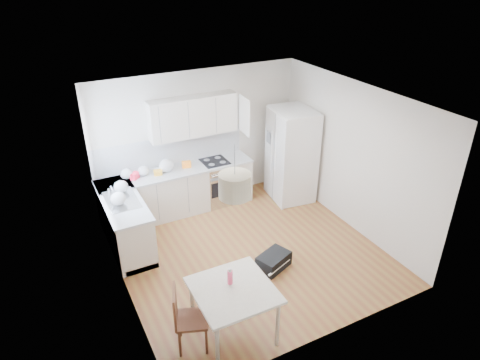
# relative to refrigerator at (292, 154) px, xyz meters

# --- Properties ---
(floor) EXTENTS (4.20, 4.20, 0.00)m
(floor) POSITION_rel_refrigerator_xyz_m (-1.71, -1.34, -0.95)
(floor) COLOR brown
(floor) RESTS_ON ground
(ceiling) EXTENTS (4.20, 4.20, 0.00)m
(ceiling) POSITION_rel_refrigerator_xyz_m (-1.71, -1.34, 1.75)
(ceiling) COLOR white
(ceiling) RESTS_ON wall_back
(wall_back) EXTENTS (4.20, 0.00, 4.20)m
(wall_back) POSITION_rel_refrigerator_xyz_m (-1.71, 0.76, 0.40)
(wall_back) COLOR beige
(wall_back) RESTS_ON floor
(wall_left) EXTENTS (0.00, 4.20, 4.20)m
(wall_left) POSITION_rel_refrigerator_xyz_m (-3.81, -1.34, 0.40)
(wall_left) COLOR beige
(wall_left) RESTS_ON floor
(wall_right) EXTENTS (0.00, 4.20, 4.20)m
(wall_right) POSITION_rel_refrigerator_xyz_m (0.39, -1.34, 0.40)
(wall_right) COLOR beige
(wall_right) RESTS_ON floor
(window_glassblock) EXTENTS (0.02, 1.00, 1.00)m
(window_glassblock) POSITION_rel_refrigerator_xyz_m (-3.80, -0.19, 0.80)
(window_glassblock) COLOR #BFE0F9
(window_glassblock) RESTS_ON wall_left
(cabinets_back) EXTENTS (3.00, 0.60, 0.88)m
(cabinets_back) POSITION_rel_refrigerator_xyz_m (-2.31, 0.46, -0.51)
(cabinets_back) COLOR silver
(cabinets_back) RESTS_ON floor
(cabinets_left) EXTENTS (0.60, 1.80, 0.88)m
(cabinets_left) POSITION_rel_refrigerator_xyz_m (-3.51, -0.14, -0.51)
(cabinets_left) COLOR silver
(cabinets_left) RESTS_ON floor
(counter_back) EXTENTS (3.02, 0.64, 0.04)m
(counter_back) POSITION_rel_refrigerator_xyz_m (-2.31, 0.46, -0.05)
(counter_back) COLOR #AFB2B4
(counter_back) RESTS_ON cabinets_back
(counter_left) EXTENTS (0.64, 1.82, 0.04)m
(counter_left) POSITION_rel_refrigerator_xyz_m (-3.51, -0.14, -0.05)
(counter_left) COLOR #AFB2B4
(counter_left) RESTS_ON cabinets_left
(backsplash_back) EXTENTS (3.00, 0.01, 0.58)m
(backsplash_back) POSITION_rel_refrigerator_xyz_m (-2.31, 0.76, 0.26)
(backsplash_back) COLOR silver
(backsplash_back) RESTS_ON wall_back
(backsplash_left) EXTENTS (0.01, 1.80, 0.58)m
(backsplash_left) POSITION_rel_refrigerator_xyz_m (-3.80, -0.14, 0.26)
(backsplash_left) COLOR silver
(backsplash_left) RESTS_ON wall_left
(upper_cabinets) EXTENTS (1.70, 0.32, 0.75)m
(upper_cabinets) POSITION_rel_refrigerator_xyz_m (-1.86, 0.60, 0.92)
(upper_cabinets) COLOR silver
(upper_cabinets) RESTS_ON wall_back
(range_oven) EXTENTS (0.50, 0.61, 0.88)m
(range_oven) POSITION_rel_refrigerator_xyz_m (-1.51, 0.46, -0.51)
(range_oven) COLOR #BABDBF
(range_oven) RESTS_ON floor
(sink) EXTENTS (0.50, 0.80, 0.16)m
(sink) POSITION_rel_refrigerator_xyz_m (-3.51, -0.19, -0.04)
(sink) COLOR #BABDBF
(sink) RESTS_ON counter_left
(refrigerator) EXTENTS (1.01, 1.06, 1.90)m
(refrigerator) POSITION_rel_refrigerator_xyz_m (0.00, 0.00, 0.00)
(refrigerator) COLOR white
(refrigerator) RESTS_ON floor
(dining_table) EXTENTS (1.01, 1.01, 0.79)m
(dining_table) POSITION_rel_refrigerator_xyz_m (-2.75, -2.84, -0.25)
(dining_table) COLOR beige
(dining_table) RESTS_ON floor
(dining_chair) EXTENTS (0.51, 0.51, 0.94)m
(dining_chair) POSITION_rel_refrigerator_xyz_m (-3.30, -2.76, -0.48)
(dining_chair) COLOR #4D2617
(dining_chair) RESTS_ON floor
(drink_bottle) EXTENTS (0.09, 0.09, 0.24)m
(drink_bottle) POSITION_rel_refrigerator_xyz_m (-2.74, -2.73, -0.04)
(drink_bottle) COLOR #F7446F
(drink_bottle) RESTS_ON dining_table
(gym_bag) EXTENTS (0.63, 0.53, 0.25)m
(gym_bag) POSITION_rel_refrigerator_xyz_m (-1.55, -1.89, -0.83)
(gym_bag) COLOR black
(gym_bag) RESTS_ON floor
(pendant_lamp) EXTENTS (0.49, 0.49, 0.30)m
(pendant_lamp) POSITION_rel_refrigerator_xyz_m (-2.64, -2.68, 1.23)
(pendant_lamp) COLOR #C1B794
(pendant_lamp) RESTS_ON ceiling
(grocery_bag_a) EXTENTS (0.22, 0.19, 0.20)m
(grocery_bag_a) POSITION_rel_refrigerator_xyz_m (-3.23, 0.53, 0.07)
(grocery_bag_a) COLOR silver
(grocery_bag_a) RESTS_ON counter_back
(grocery_bag_b) EXTENTS (0.21, 0.18, 0.19)m
(grocery_bag_b) POSITION_rel_refrigerator_xyz_m (-2.93, 0.52, 0.06)
(grocery_bag_b) COLOR silver
(grocery_bag_b) RESTS_ON counter_back
(grocery_bag_c) EXTENTS (0.28, 0.24, 0.25)m
(grocery_bag_c) POSITION_rel_refrigerator_xyz_m (-2.50, 0.48, 0.10)
(grocery_bag_c) COLOR silver
(grocery_bag_c) RESTS_ON counter_back
(grocery_bag_d) EXTENTS (0.24, 0.21, 0.22)m
(grocery_bag_d) POSITION_rel_refrigerator_xyz_m (-3.44, 0.08, 0.08)
(grocery_bag_d) COLOR silver
(grocery_bag_d) RESTS_ON counter_back
(grocery_bag_e) EXTENTS (0.25, 0.21, 0.23)m
(grocery_bag_e) POSITION_rel_refrigerator_xyz_m (-3.58, -0.32, 0.08)
(grocery_bag_e) COLOR silver
(grocery_bag_e) RESTS_ON counter_left
(snack_orange) EXTENTS (0.19, 0.14, 0.12)m
(snack_orange) POSITION_rel_refrigerator_xyz_m (-2.09, 0.49, 0.03)
(snack_orange) COLOR orange
(snack_orange) RESTS_ON counter_back
(snack_yellow) EXTENTS (0.16, 0.12, 0.10)m
(snack_yellow) POSITION_rel_refrigerator_xyz_m (-2.69, 0.42, 0.02)
(snack_yellow) COLOR orange
(snack_yellow) RESTS_ON counter_back
(snack_red) EXTENTS (0.19, 0.19, 0.12)m
(snack_red) POSITION_rel_refrigerator_xyz_m (-3.11, 0.47, 0.03)
(snack_red) COLOR red
(snack_red) RESTS_ON counter_back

